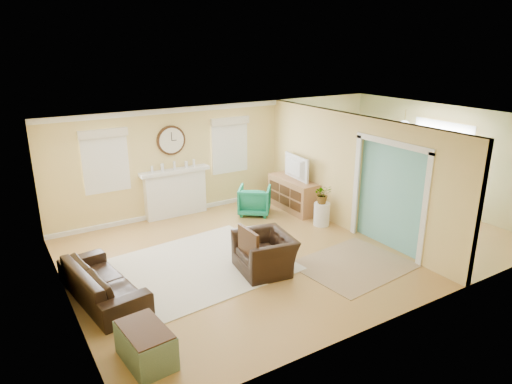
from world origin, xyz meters
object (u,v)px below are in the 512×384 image
at_px(sofa, 102,282).
at_px(credenza, 293,194).
at_px(eames_chair, 265,253).
at_px(dining_table, 396,204).
at_px(green_chair, 255,200).

distance_m(sofa, credenza, 5.46).
relative_size(sofa, eames_chair, 1.92).
bearing_deg(sofa, dining_table, -97.75).
bearing_deg(sofa, credenza, -78.98).
height_order(sofa, credenza, credenza).
xyz_separation_m(sofa, green_chair, (4.18, 2.04, 0.05)).
height_order(sofa, eames_chair, eames_chair).
height_order(eames_chair, credenza, credenza).
distance_m(eames_chair, credenza, 3.34).
height_order(eames_chair, dining_table, eames_chair).
bearing_deg(credenza, green_chair, 165.59).
distance_m(sofa, green_chair, 4.65).
bearing_deg(credenza, eames_chair, -134.87).
distance_m(eames_chair, green_chair, 2.96).
xyz_separation_m(eames_chair, green_chair, (1.38, 2.62, -0.00)).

